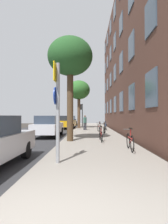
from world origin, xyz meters
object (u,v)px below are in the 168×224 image
bicycle_4 (99,128)px  car_2 (67,122)px  tree_far (79,91)px  bicycle_0 (130,141)px  sign_post (57,104)px  car_1 (48,126)px  bicycle_1 (101,135)px  car_3 (71,120)px  tree_near (70,58)px  traffic_light (82,111)px  bicycle_5 (105,126)px  bicycle_2 (100,131)px  bicycle_3 (105,130)px  pedestrian_0 (85,122)px

bicycle_4 → car_2: (-3.68, 5.25, 0.35)m
tree_far → bicycle_0: (2.99, -14.07, -4.24)m
car_2 → sign_post: bearing=-84.3°
bicycle_0 → car_1: car_1 is taller
bicycle_1 → car_3: 20.14m
tree_near → bicycle_4: 7.94m
tree_near → car_3: size_ratio=1.47×
bicycle_0 → bicycle_1: (-1.08, 2.72, -0.03)m
traffic_light → bicycle_1: (1.71, -14.96, -1.86)m
bicycle_4 → bicycle_5: bearing=71.0°
traffic_light → bicycle_1: 15.17m
bicycle_0 → tree_far: bearing=102.0°
tree_near → car_1: bearing=123.4°
tree_near → bicycle_5: size_ratio=3.74×
car_1 → car_2: same height
bicycle_1 → bicycle_2: 2.45m
sign_post → bicycle_3: bearing=75.2°
bicycle_0 → bicycle_5: 11.21m
traffic_light → car_3: size_ratio=0.76×
pedestrian_0 → traffic_light: bearing=95.3°
tree_far → traffic_light: bearing=86.9°
bicycle_0 → pedestrian_0: (-2.18, 11.04, 0.50)m
bicycle_2 → pedestrian_0: 6.02m
bicycle_1 → bicycle_4: (0.30, 6.21, 0.02)m
bicycle_3 → bicycle_5: bearing=83.7°
tree_far → pedestrian_0: size_ratio=3.76×
bicycle_5 → bicycle_0: bearing=-90.0°
bicycle_2 → sign_post: bearing=-104.2°
sign_post → bicycle_0: size_ratio=1.94×
traffic_light → bicycle_5: 7.28m
bicycle_0 → car_3: 23.02m
sign_post → bicycle_1: bearing=70.3°
bicycle_2 → car_3: (-3.80, 17.35, 0.33)m
bicycle_0 → car_1: bearing=130.0°
bicycle_3 → bicycle_2: bearing=-108.2°
bicycle_1 → bicycle_5: size_ratio=1.03×
bicycle_2 → car_1: size_ratio=0.43×
car_1 → bicycle_1: bearing=-39.2°
bicycle_1 → bicycle_5: bearing=82.8°
bicycle_2 → car_1: car_1 is taller
bicycle_0 → bicycle_1: size_ratio=0.96×
car_1 → car_3: same height
sign_post → pedestrian_0: size_ratio=2.06×
bicycle_2 → car_3: car_3 is taller
sign_post → car_2: (-1.64, 16.32, -1.17)m
traffic_light → car_2: bearing=-115.6°
car_1 → bicycle_0: bearing=-50.0°
bicycle_1 → sign_post: bearing=-109.7°
bicycle_0 → car_3: size_ratio=0.39×
sign_post → tree_near: (-0.09, 4.96, 3.09)m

